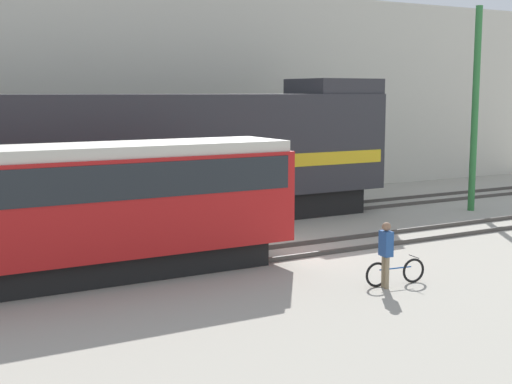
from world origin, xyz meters
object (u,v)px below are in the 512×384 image
object	(u,v)px
bicycle	(395,272)
utility_pole_left	(475,110)
person	(386,248)
freight_locomotive	(129,160)
streetcar	(77,204)

from	to	relation	value
bicycle	utility_pole_left	bearing A→B (deg)	35.28
bicycle	person	xyz separation A→B (m)	(-0.41, -0.10, 0.69)
utility_pole_left	bicycle	bearing A→B (deg)	-144.72
freight_locomotive	bicycle	world-z (taller)	freight_locomotive
utility_pole_left	person	bearing A→B (deg)	-145.42
person	utility_pole_left	size ratio (longest dim) A/B	0.20
freight_locomotive	streetcar	distance (m)	6.90
streetcar	person	xyz separation A→B (m)	(6.44, -4.45, -1.00)
streetcar	bicycle	size ratio (longest dim) A/B	6.73
person	utility_pole_left	world-z (taller)	utility_pole_left
streetcar	bicycle	bearing A→B (deg)	-32.43
freight_locomotive	streetcar	xyz separation A→B (m)	(-3.50, -5.93, -0.49)
freight_locomotive	person	distance (m)	10.89
person	utility_pole_left	bearing A→B (deg)	34.58
freight_locomotive	bicycle	bearing A→B (deg)	-71.96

